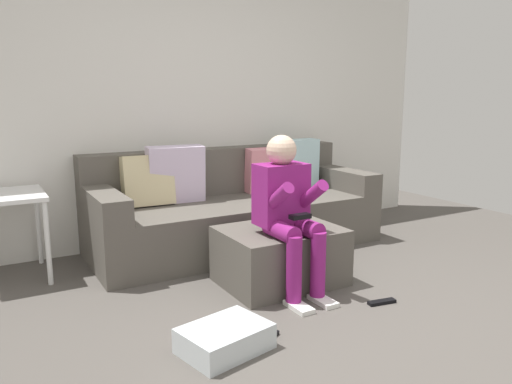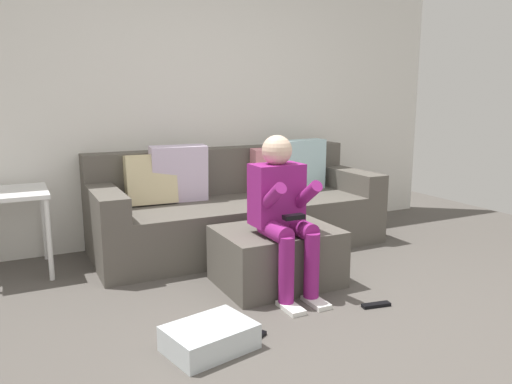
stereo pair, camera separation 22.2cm
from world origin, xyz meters
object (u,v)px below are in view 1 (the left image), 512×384
Objects in this scene: couch_sectional at (232,209)px; ottoman at (280,256)px; person_seated at (288,205)px; storage_bin at (225,338)px; remote_near_ottoman at (382,302)px; remote_by_storage_bin at (269,337)px; side_table at (4,207)px.

couch_sectional is 3.04× the size of ottoman.
storage_bin is at bearing -144.58° from person_seated.
storage_bin is 2.35× the size of remote_near_ottoman.
person_seated is at bearing 17.76° from remote_by_storage_bin.
remote_by_storage_bin is at bearing -126.49° from ottoman.
couch_sectional reaches higher than side_table.
couch_sectional reaches higher than ottoman.
couch_sectional is 5.61× the size of storage_bin.
remote_by_storage_bin is at bearing -167.23° from remote_near_ottoman.
person_seated is at bearing 35.42° from storage_bin.
side_table reaches higher than storage_bin.
person_seated is 6.73× the size of remote_by_storage_bin.
couch_sectional is 15.77× the size of remote_by_storage_bin.
ottoman is 1.99m from side_table.
side_table is 2.14m from remote_by_storage_bin.
remote_near_ottoman is at bearing -59.98° from ottoman.
couch_sectional is 1.80m from side_table.
ottoman is at bearing 73.73° from person_seated.
couch_sectional reaches higher than remote_by_storage_bin.
storage_bin is 1.14m from remote_near_ottoman.
side_table is at bearing 143.59° from person_seated.
storage_bin is at bearing -62.31° from side_table.
side_table reaches higher than remote_by_storage_bin.
person_seated is at bearing -36.41° from side_table.
couch_sectional is at bearing 82.95° from ottoman.
couch_sectional is 3.93× the size of side_table.
remote_by_storage_bin is (-0.63, -1.66, -0.32)m from couch_sectional.
person_seated is (-0.05, -0.16, 0.40)m from ottoman.
side_table is at bearing 117.69° from storage_bin.
storage_bin is 1.99m from side_table.
remote_near_ottoman is at bearing -81.24° from couch_sectional.
remote_by_storage_bin is (-0.51, -0.68, -0.19)m from ottoman.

